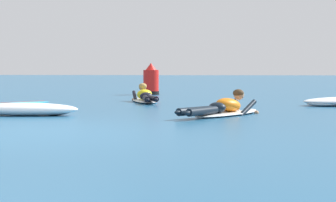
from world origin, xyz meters
The scene contains 6 objects.
ground_plane centered at (0.00, 10.00, 0.00)m, with size 120.00×120.00×0.00m, color #235B84.
surfer_near centered at (2.67, 3.46, 0.14)m, with size 1.65×2.40×0.54m.
surfer_far centered at (0.50, 7.93, 0.13)m, with size 1.17×2.67×0.54m.
drifting_surfboard centered at (-2.46, 6.38, 0.03)m, with size 1.52×1.80×0.16m.
whitewater_mid_left centered at (-1.07, 3.10, 0.11)m, with size 2.05×0.72×0.24m.
channel_marker_buoy centered at (0.00, 12.53, 0.44)m, with size 0.55×0.55×1.08m.
Camera 1 is at (2.94, -8.13, 0.90)m, focal length 65.45 mm.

